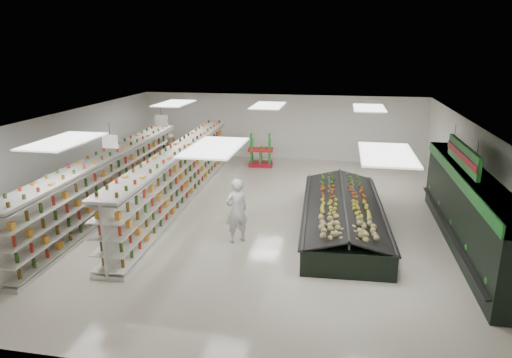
% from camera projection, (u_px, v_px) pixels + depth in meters
% --- Properties ---
extents(floor, '(16.00, 16.00, 0.00)m').
position_uv_depth(floor, '(249.00, 213.00, 15.60)').
color(floor, beige).
rests_on(floor, ground).
extents(ceiling, '(14.00, 16.00, 0.02)m').
position_uv_depth(ceiling, '(248.00, 120.00, 14.69)').
color(ceiling, white).
rests_on(ceiling, wall_back).
extents(wall_back, '(14.00, 0.02, 3.20)m').
position_uv_depth(wall_back, '(281.00, 127.00, 22.69)').
color(wall_back, white).
rests_on(wall_back, floor).
extents(wall_front, '(14.00, 0.02, 3.20)m').
position_uv_depth(wall_front, '(153.00, 289.00, 7.60)').
color(wall_front, white).
rests_on(wall_front, floor).
extents(wall_left, '(0.02, 16.00, 3.20)m').
position_uv_depth(wall_left, '(58.00, 159.00, 16.38)').
color(wall_left, white).
rests_on(wall_left, floor).
extents(wall_right, '(0.02, 16.00, 3.20)m').
position_uv_depth(wall_right, '(473.00, 179.00, 13.91)').
color(wall_right, white).
rests_on(wall_right, floor).
extents(produce_wall_case, '(0.93, 8.00, 2.20)m').
position_uv_depth(produce_wall_case, '(468.00, 205.00, 12.68)').
color(produce_wall_case, black).
rests_on(produce_wall_case, floor).
extents(aisle_sign_near, '(0.52, 0.06, 0.75)m').
position_uv_depth(aisle_sign_near, '(110.00, 141.00, 13.61)').
color(aisle_sign_near, white).
rests_on(aisle_sign_near, ceiling).
extents(aisle_sign_far, '(0.52, 0.06, 0.75)m').
position_uv_depth(aisle_sign_far, '(161.00, 121.00, 17.38)').
color(aisle_sign_far, white).
rests_on(aisle_sign_far, ceiling).
extents(hortifruti_banner, '(0.12, 3.20, 0.95)m').
position_uv_depth(hortifruti_banner, '(463.00, 155.00, 12.33)').
color(hortifruti_banner, '#1E7129').
rests_on(hortifruti_banner, ceiling).
extents(gondola_left, '(1.26, 11.51, 1.99)m').
position_uv_depth(gondola_left, '(110.00, 184.00, 15.74)').
color(gondola_left, beige).
rests_on(gondola_left, floor).
extents(gondola_center, '(1.32, 11.76, 2.03)m').
position_uv_depth(gondola_center, '(179.00, 178.00, 16.38)').
color(gondola_center, beige).
rests_on(gondola_center, floor).
extents(produce_island, '(2.77, 6.92, 1.02)m').
position_uv_depth(produce_island, '(343.00, 213.00, 14.25)').
color(produce_island, black).
rests_on(produce_island, floor).
extents(soda_endcap, '(1.25, 0.92, 1.49)m').
position_uv_depth(soda_endcap, '(261.00, 151.00, 21.47)').
color(soda_endcap, '#AA1322').
rests_on(soda_endcap, floor).
extents(shopper_main, '(0.83, 0.79, 1.91)m').
position_uv_depth(shopper_main, '(236.00, 211.00, 13.07)').
color(shopper_main, white).
rests_on(shopper_main, floor).
extents(shopper_background, '(0.92, 1.04, 1.82)m').
position_uv_depth(shopper_background, '(173.00, 155.00, 19.87)').
color(shopper_background, '#A07E63').
rests_on(shopper_background, floor).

